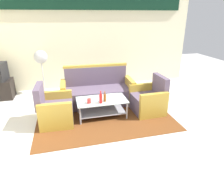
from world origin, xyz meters
TOP-DOWN VIEW (x-y plane):
  - ground_plane at (0.00, 0.00)m, footprint 14.00×14.00m
  - wall_back at (0.00, 3.05)m, footprint 6.52×0.19m
  - rug at (0.01, 0.92)m, footprint 2.95×2.13m
  - couch at (-0.01, 1.58)m, footprint 1.82×0.79m
  - armchair_left at (-1.06, 0.84)m, footprint 0.73×0.79m
  - armchair_right at (1.07, 0.84)m, footprint 0.72×0.78m
  - coffee_table at (-0.04, 0.87)m, footprint 1.10×0.60m
  - bottle_red at (-0.09, 0.70)m, footprint 0.07×0.07m
  - bottle_brown at (0.01, 0.77)m, footprint 0.06×0.06m
  - cup at (-0.34, 0.76)m, footprint 0.08×0.08m
  - pedestal_fan at (-1.39, 2.60)m, footprint 0.36×0.36m

SIDE VIEW (x-z plane):
  - ground_plane at x=0.00m, z-range 0.00..0.00m
  - rug at x=0.01m, z-range 0.00..0.01m
  - coffee_table at x=-0.04m, z-range 0.07..0.47m
  - armchair_left at x=-1.06m, z-range -0.14..0.71m
  - armchair_right at x=1.07m, z-range -0.14..0.71m
  - couch at x=-0.01m, z-range -0.16..0.80m
  - cup at x=-0.34m, z-range 0.41..0.51m
  - bottle_brown at x=0.01m, z-range 0.38..0.61m
  - bottle_red at x=-0.09m, z-range 0.38..0.65m
  - pedestal_fan at x=-1.39m, z-range 0.38..1.65m
  - wall_back at x=0.00m, z-range 0.08..2.88m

